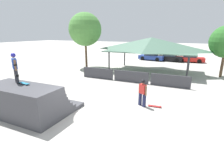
# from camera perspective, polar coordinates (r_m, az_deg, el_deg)

# --- Properties ---
(ground_plane) EXTENTS (160.00, 160.00, 0.00)m
(ground_plane) POSITION_cam_1_polar(r_m,az_deg,el_deg) (9.36, -7.78, -12.36)
(ground_plane) COLOR #ADA8A0
(quarter_pipe_ramp) EXTENTS (4.38, 3.60, 1.75)m
(quarter_pipe_ramp) POSITION_cam_1_polar(r_m,az_deg,el_deg) (10.93, -25.85, -5.14)
(quarter_pipe_ramp) COLOR #424247
(quarter_pipe_ramp) RESTS_ON ground
(skater_on_deck) EXTENTS (0.69, 0.50, 1.68)m
(skater_on_deck) POSITION_cam_1_polar(r_m,az_deg,el_deg) (11.06, -29.14, 5.16)
(skater_on_deck) COLOR #2D2D33
(skater_on_deck) RESTS_ON quarter_pipe_ramp
(skateboard_on_deck) EXTENTS (0.79, 0.30, 0.09)m
(skateboard_on_deck) POSITION_cam_1_polar(r_m,az_deg,el_deg) (10.70, -26.64, 0.18)
(skateboard_on_deck) COLOR red
(skateboard_on_deck) RESTS_ON quarter_pipe_ramp
(bystander_walking) EXTENTS (0.64, 0.45, 1.74)m
(bystander_walking) POSITION_cam_1_polar(r_m,az_deg,el_deg) (11.02, 9.97, -2.16)
(bystander_walking) COLOR #1E2347
(bystander_walking) RESTS_ON ground
(skateboard_on_ground) EXTENTS (0.83, 0.26, 0.09)m
(skateboard_on_ground) POSITION_cam_1_polar(r_m,az_deg,el_deg) (11.36, 13.91, -7.03)
(skateboard_on_ground) COLOR red
(skateboard_on_ground) RESTS_ON ground
(barrier_fence) EXTENTS (10.39, 0.12, 1.05)m
(barrier_fence) POSITION_cam_1_polar(r_m,az_deg,el_deg) (16.45, 6.18, 2.37)
(barrier_fence) COLOR #3D3D42
(barrier_fence) RESTS_ON ground
(pavilion_shelter) EXTENTS (9.91, 5.97, 3.99)m
(pavilion_shelter) POSITION_cam_1_polar(r_m,az_deg,el_deg) (21.20, 12.69, 12.48)
(pavilion_shelter) COLOR #2D2D33
(pavilion_shelter) RESTS_ON ground
(tree_beside_pavilion) EXTENTS (4.18, 4.18, 6.99)m
(tree_beside_pavilion) POSITION_cam_1_polar(r_m,az_deg,el_deg) (23.59, -8.78, 17.17)
(tree_beside_pavilion) COLOR brown
(tree_beside_pavilion) RESTS_ON ground
(parked_car_blue) EXTENTS (4.43, 2.33, 1.27)m
(parked_car_blue) POSITION_cam_1_polar(r_m,az_deg,el_deg) (30.63, 12.77, 8.70)
(parked_car_blue) COLOR navy
(parked_car_blue) RESTS_ON ground
(parked_car_black) EXTENTS (4.29, 2.28, 1.27)m
(parked_car_black) POSITION_cam_1_polar(r_m,az_deg,el_deg) (30.43, 18.44, 8.22)
(parked_car_black) COLOR black
(parked_car_black) RESTS_ON ground
(parked_car_red) EXTENTS (4.26, 2.08, 1.27)m
(parked_car_red) POSITION_cam_1_polar(r_m,az_deg,el_deg) (30.52, 24.12, 7.66)
(parked_car_red) COLOR red
(parked_car_red) RESTS_ON ground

